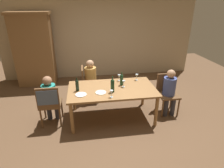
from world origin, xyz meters
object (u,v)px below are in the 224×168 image
Objects in this scene: wine_glass_near_right at (119,76)px; wine_glass_far at (111,92)px; dinner_plate_guest_left at (101,92)px; dinner_plate_host at (81,95)px; wine_glass_centre at (124,82)px; chair_left_end at (49,101)px; chair_far_left at (87,82)px; person_man_bearded at (50,96)px; armoire_cabinet at (34,50)px; person_man_guest at (92,77)px; chair_right_end at (167,91)px; person_woman_host at (170,89)px; wine_bottle_tall_green at (122,79)px; wine_bottle_short_olive at (77,85)px; wine_glass_near_left at (137,76)px; wine_bottle_dark_red at (113,85)px; dining_table at (112,91)px.

wine_glass_far is (-0.30, -0.79, 0.00)m from wine_glass_near_right.
dinner_plate_guest_left is (-0.19, 0.22, -0.10)m from wine_glass_far.
wine_glass_centre is at bearing 15.36° from dinner_plate_host.
chair_far_left is at bearing 51.90° from chair_left_end.
armoire_cabinet is at bearing 107.74° from person_man_bearded.
person_man_guest is at bearing 48.21° from chair_left_end.
chair_right_end is 1.17m from wine_glass_near_right.
chair_left_end is at bearing -38.10° from chair_far_left.
person_woman_host is 2.63m from person_man_bearded.
person_man_guest is at bearing -39.87° from armoire_cabinet.
wine_bottle_tall_green reaches higher than wine_bottle_short_olive.
person_man_bearded is (-0.81, -0.88, 0.10)m from chair_far_left.
person_man_bearded is 3.72× the size of wine_bottle_short_olive.
wine_glass_near_left and wine_glass_near_right have the same top height.
chair_right_end and chair_left_end have the same top height.
chair_right_end is 4.13× the size of dinner_plate_guest_left.
chair_right_end is 1.40m from wine_bottle_dark_red.
person_man_guest reaches higher than chair_right_end.
dining_table is 1.32m from chair_right_end.
wine_bottle_tall_green is at bearing 39.60° from person_man_guest.
wine_glass_centre is (0.28, 0.21, -0.05)m from wine_bottle_dark_red.
armoire_cabinet is 3.18m from wine_bottle_dark_red.
person_woman_host is 4.85× the size of dinner_plate_guest_left.
chair_right_end and chair_far_left have the same top height.
person_man_guest is at bearing -28.56° from person_woman_host.
wine_glass_near_left and wine_glass_centre have the same top height.
wine_glass_near_left is at bearing -3.51° from wine_glass_near_right.
dinner_plate_host is at bearing -174.90° from dinner_plate_guest_left.
armoire_cabinet reaches higher than wine_glass_far.
wine_bottle_tall_green is (0.75, -0.76, 0.33)m from chair_far_left.
wine_glass_centre is (2.30, -2.24, -0.26)m from armoire_cabinet.
person_man_bearded reaches higher than wine_glass_near_right.
person_man_bearded is at bearing -46.27° from person_man_guest.
wine_glass_centre is (-1.06, -0.05, 0.30)m from chair_right_end.
person_man_bearded reaches higher than wine_bottle_short_olive.
person_man_bearded reaches higher than dinner_plate_host.
wine_bottle_short_olive is at bearing 108.98° from dinner_plate_host.
armoire_cabinet reaches higher than dining_table.
wine_glass_near_left is (0.66, 0.54, -0.05)m from wine_bottle_dark_red.
chair_far_left is at bearing 47.48° from person_man_bearded.
wine_bottle_tall_green is at bearing 4.27° from person_man_bearded.
wine_glass_near_left is at bearing 64.89° from chair_far_left.
person_man_bearded is 7.28× the size of wine_glass_far.
wine_bottle_short_olive is (-0.22, -0.92, 0.33)m from chair_far_left.
person_man_bearded reaches higher than chair_right_end.
person_man_bearded is (-1.32, 0.03, -0.03)m from dining_table.
wine_bottle_short_olive is (0.58, -0.04, 0.23)m from person_man_bearded.
person_man_bearded is at bearing 161.19° from wine_glass_far.
chair_right_end is at bearing 11.25° from wine_bottle_dark_red.
wine_glass_centre is 0.36m from wine_glass_near_right.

